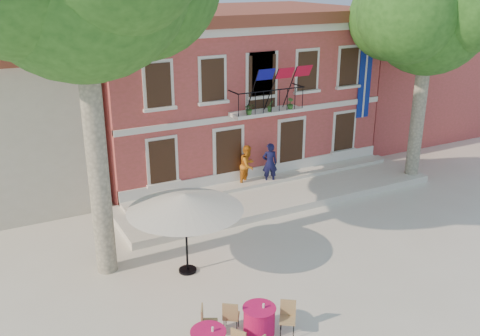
% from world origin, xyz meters
% --- Properties ---
extents(ground, '(90.00, 90.00, 0.00)m').
position_xyz_m(ground, '(0.00, 0.00, 0.00)').
color(ground, beige).
rests_on(ground, ground).
extents(main_building, '(13.50, 9.59, 7.50)m').
position_xyz_m(main_building, '(2.00, 9.99, 3.78)').
color(main_building, '#C3464A').
rests_on(main_building, ground).
extents(neighbor_east, '(9.40, 9.40, 6.40)m').
position_xyz_m(neighbor_east, '(14.00, 11.00, 3.22)').
color(neighbor_east, '#C3464A').
rests_on(neighbor_east, ground).
extents(terrace, '(14.00, 3.40, 0.30)m').
position_xyz_m(terrace, '(2.00, 4.40, 0.15)').
color(terrace, silver).
rests_on(terrace, ground).
extents(plane_tree_east, '(5.06, 5.06, 9.94)m').
position_xyz_m(plane_tree_east, '(8.57, 3.33, 7.33)').
color(plane_tree_east, '#A59E84').
rests_on(plane_tree_east, ground).
extents(patio_umbrella, '(3.63, 3.63, 2.70)m').
position_xyz_m(patio_umbrella, '(-3.80, 0.57, 2.43)').
color(patio_umbrella, black).
rests_on(patio_umbrella, ground).
extents(pedestrian_navy, '(0.78, 0.64, 1.84)m').
position_xyz_m(pedestrian_navy, '(2.10, 5.36, 1.22)').
color(pedestrian_navy, '#101136').
rests_on(pedestrian_navy, terrace).
extents(pedestrian_orange, '(1.10, 1.04, 1.80)m').
position_xyz_m(pedestrian_orange, '(1.15, 5.63, 1.20)').
color(pedestrian_orange, orange).
rests_on(pedestrian_orange, terrace).
extents(cafe_table_0, '(1.81, 1.44, 0.95)m').
position_xyz_m(cafe_table_0, '(-3.30, -3.21, 0.42)').
color(cafe_table_0, '#CF134E').
rests_on(cafe_table_0, ground).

